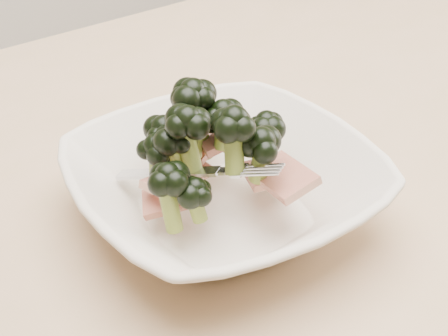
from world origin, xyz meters
The scene contains 2 objects.
dining_table centered at (0.00, 0.00, 0.65)m, with size 1.20×0.80×0.75m.
broccoli_dish centered at (-0.10, -0.07, 0.79)m, with size 0.28×0.28×0.12m.
Camera 1 is at (-0.37, -0.41, 1.09)m, focal length 50.00 mm.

